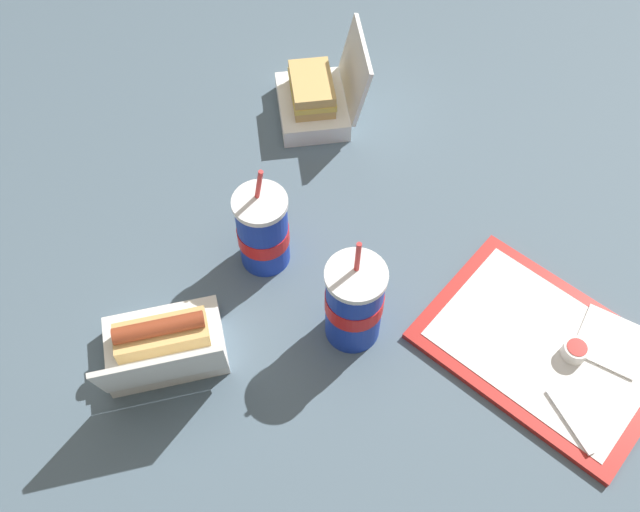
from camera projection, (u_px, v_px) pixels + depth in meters
name	position (u px, v px, depth m)	size (l,w,h in m)	color
ground_plane	(330.00, 259.00, 1.25)	(3.20, 3.20, 0.00)	#4C6070
food_tray	(543.00, 348.00, 1.14)	(0.41, 0.32, 0.01)	red
ketchup_cup	(575.00, 350.00, 1.12)	(0.04, 0.04, 0.02)	white
napkin_stack	(611.00, 341.00, 1.14)	(0.10, 0.10, 0.00)	white
plastic_fork	(570.00, 421.00, 1.07)	(0.11, 0.01, 0.01)	white
clamshell_hotdog_right	(164.00, 345.00, 1.11)	(0.23, 0.24, 0.16)	white
clamshell_sandwich_corner	(317.00, 97.00, 1.40)	(0.23, 0.23, 0.17)	white
soda_cup_front	(354.00, 303.00, 1.10)	(0.09, 0.09, 0.23)	#1938B7
soda_cup_corner	(263.00, 231.00, 1.18)	(0.09, 0.09, 0.22)	#1938B7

